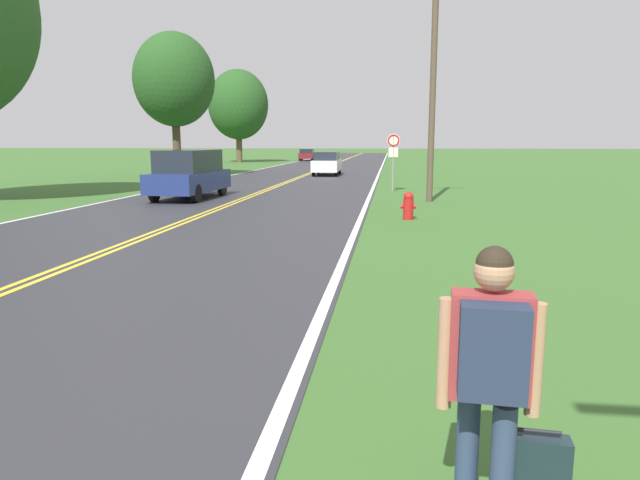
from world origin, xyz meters
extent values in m
cylinder|color=navy|center=(6.52, 4.30, 0.42)|extent=(0.14, 0.14, 0.85)
cylinder|color=navy|center=(6.70, 4.13, 0.42)|extent=(0.14, 0.14, 0.85)
cube|color=#993333|center=(6.61, 4.21, 1.17)|extent=(0.47, 0.23, 0.64)
sphere|color=tan|center=(6.61, 4.21, 1.61)|extent=(0.23, 0.23, 0.23)
sphere|color=#2D2319|center=(6.61, 4.21, 1.65)|extent=(0.21, 0.21, 0.21)
cylinder|color=tan|center=(6.36, 4.23, 1.10)|extent=(0.09, 0.09, 0.67)
cylinder|color=tan|center=(6.87, 4.19, 1.10)|extent=(0.09, 0.09, 0.67)
cube|color=#232D47|center=(6.60, 4.03, 1.20)|extent=(0.38, 0.21, 0.53)
cylinder|color=black|center=(6.90, 4.20, 0.67)|extent=(0.28, 0.05, 0.02)
cylinder|color=red|center=(6.55, 18.34, 0.32)|extent=(0.31, 0.31, 0.63)
sphere|color=red|center=(6.55, 18.34, 0.70)|extent=(0.29, 0.29, 0.29)
cylinder|color=red|center=(6.75, 18.34, 0.39)|extent=(0.08, 0.11, 0.11)
cylinder|color=red|center=(6.36, 18.34, 0.39)|extent=(0.08, 0.11, 0.11)
cylinder|color=gray|center=(6.09, 28.14, 1.32)|extent=(0.07, 0.07, 2.64)
cylinder|color=silver|center=(6.09, 28.12, 2.39)|extent=(0.60, 0.02, 0.60)
torus|color=red|center=(6.09, 28.11, 2.39)|extent=(0.55, 0.07, 0.55)
cube|color=silver|center=(6.09, 28.12, 1.84)|extent=(0.44, 0.02, 0.44)
cylinder|color=brown|center=(7.53, 23.75, 4.16)|extent=(0.24, 0.24, 8.31)
cylinder|color=brown|center=(-11.35, 65.36, 1.79)|extent=(0.68, 0.68, 3.59)
ellipsoid|color=#234C1E|center=(-11.35, 65.36, 6.46)|extent=(6.77, 6.77, 7.79)
cylinder|color=#473828|center=(-8.31, 38.19, 2.05)|extent=(0.53, 0.53, 4.11)
ellipsoid|color=#234C1E|center=(-8.31, 38.19, 6.36)|extent=(5.29, 5.29, 6.09)
cylinder|color=black|center=(-3.07, 25.30, 0.36)|extent=(0.23, 0.73, 0.72)
cylinder|color=black|center=(-1.33, 25.23, 0.36)|extent=(0.23, 0.73, 0.72)
cylinder|color=black|center=(-3.19, 22.29, 0.36)|extent=(0.23, 0.73, 0.72)
cylinder|color=black|center=(-1.45, 22.21, 0.36)|extent=(0.23, 0.73, 0.72)
cube|color=navy|center=(-2.26, 23.76, 0.72)|extent=(2.14, 4.94, 0.79)
cube|color=#1E232D|center=(-2.26, 23.76, 1.56)|extent=(1.85, 3.47, 0.88)
cylinder|color=black|center=(2.31, 39.65, 0.33)|extent=(0.21, 0.67, 0.67)
cylinder|color=black|center=(0.76, 39.62, 0.33)|extent=(0.21, 0.67, 0.67)
cylinder|color=black|center=(2.26, 42.59, 0.33)|extent=(0.21, 0.67, 0.67)
cylinder|color=black|center=(0.70, 42.57, 0.33)|extent=(0.21, 0.67, 0.67)
cube|color=white|center=(1.51, 41.11, 0.68)|extent=(1.85, 4.79, 0.77)
cube|color=#1E232D|center=(1.51, 41.11, 1.35)|extent=(1.61, 3.36, 0.57)
cylinder|color=black|center=(-5.23, 72.66, 0.31)|extent=(0.22, 0.62, 0.62)
cylinder|color=black|center=(-3.72, 72.71, 0.31)|extent=(0.22, 0.62, 0.62)
cylinder|color=black|center=(-5.16, 70.45, 0.31)|extent=(0.22, 0.62, 0.62)
cylinder|color=black|center=(-3.64, 70.50, 0.31)|extent=(0.22, 0.62, 0.62)
cube|color=maroon|center=(-4.44, 71.58, 0.61)|extent=(1.84, 3.61, 0.67)
cube|color=#1E232D|center=(-4.44, 71.58, 1.20)|extent=(1.59, 2.54, 0.51)
camera|label=1|loc=(6.02, 0.97, 2.34)|focal=32.00mm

